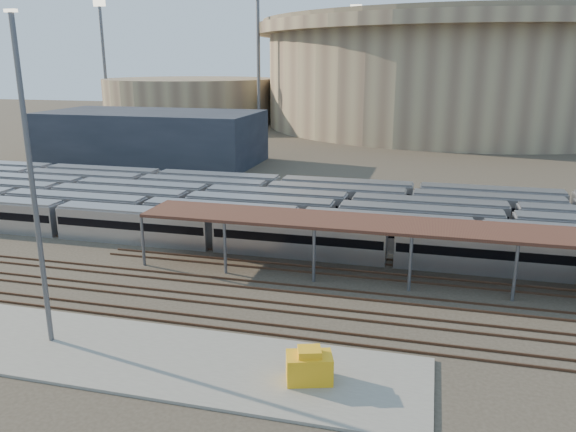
{
  "coord_description": "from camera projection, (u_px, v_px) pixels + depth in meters",
  "views": [
    {
      "loc": [
        18.91,
        -45.79,
        19.54
      ],
      "look_at": [
        3.95,
        12.0,
        3.01
      ],
      "focal_mm": 35.0,
      "sensor_mm": 36.0,
      "label": 1
    }
  ],
  "objects": [
    {
      "name": "service_building",
      "position": [
        152.0,
        137.0,
        110.94
      ],
      "size": [
        42.0,
        20.0,
        10.0
      ],
      "primitive_type": "cube",
      "color": "#1E232D",
      "rests_on": "ground"
    },
    {
      "name": "ground",
      "position": [
        215.0,
        277.0,
        52.5
      ],
      "size": [
        420.0,
        420.0,
        0.0
      ],
      "primitive_type": "plane",
      "color": "#383026",
      "rests_on": "ground"
    },
    {
      "name": "empty_tracks",
      "position": [
        193.0,
        297.0,
        47.82
      ],
      "size": [
        170.0,
        9.62,
        0.18
      ],
      "color": "#4C3323",
      "rests_on": "ground"
    },
    {
      "name": "secondary_arena",
      "position": [
        191.0,
        100.0,
        186.42
      ],
      "size": [
        56.0,
        56.0,
        14.0
      ],
      "primitive_type": "cylinder",
      "color": "gray",
      "rests_on": "ground"
    },
    {
      "name": "inspection_shed",
      "position": [
        463.0,
        232.0,
        49.59
      ],
      "size": [
        60.3,
        6.0,
        5.3
      ],
      "color": "#5A5B5F",
      "rests_on": "ground"
    },
    {
      "name": "yellow_equipment",
      "position": [
        309.0,
        368.0,
        34.95
      ],
      "size": [
        3.25,
        2.55,
        1.78
      ],
      "primitive_type": "cube",
      "rotation": [
        0.0,
        0.0,
        0.3
      ],
      "color": "gold",
      "rests_on": "apron"
    },
    {
      "name": "subway_trains",
      "position": [
        267.0,
        210.0,
        69.38
      ],
      "size": [
        129.9,
        23.9,
        3.6
      ],
      "color": "#BABBC0",
      "rests_on": "ground"
    },
    {
      "name": "yard_light_pole",
      "position": [
        33.0,
        186.0,
        37.31
      ],
      "size": [
        0.8,
        0.36,
        22.42
      ],
      "color": "#5A5B5F",
      "rests_on": "apron"
    },
    {
      "name": "floodlight_3",
      "position": [
        355.0,
        58.0,
        198.68
      ],
      "size": [
        4.0,
        1.0,
        38.4
      ],
      "color": "#5A5B5F",
      "rests_on": "ground"
    },
    {
      "name": "apron",
      "position": [
        70.0,
        346.0,
        39.69
      ],
      "size": [
        50.0,
        9.0,
        0.2
      ],
      "primitive_type": "cube",
      "color": "gray",
      "rests_on": "ground"
    },
    {
      "name": "floodlight_0",
      "position": [
        258.0,
        57.0,
        156.87
      ],
      "size": [
        4.0,
        1.0,
        38.4
      ],
      "color": "#5A5B5F",
      "rests_on": "ground"
    },
    {
      "name": "floodlight_1",
      "position": [
        104.0,
        57.0,
        179.48
      ],
      "size": [
        4.0,
        1.0,
        38.4
      ],
      "color": "#5A5B5F",
      "rests_on": "ground"
    },
    {
      "name": "stadium",
      "position": [
        458.0,
        71.0,
        172.68
      ],
      "size": [
        124.0,
        124.0,
        32.5
      ],
      "color": "gray",
      "rests_on": "ground"
    }
  ]
}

